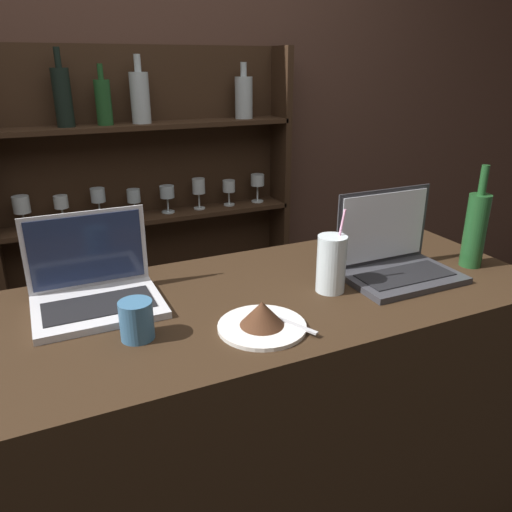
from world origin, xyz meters
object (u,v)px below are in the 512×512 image
object	(u,v)px
laptop_near	(94,287)
water_glass	(331,264)
laptop_far	(395,257)
cake_plate	(262,319)
coffee_cup	(136,320)
wine_bottle_green	(475,229)

from	to	relation	value
laptop_near	water_glass	bearing A→B (deg)	-17.27
laptop_far	cake_plate	world-z (taller)	laptop_far
laptop_near	coffee_cup	bearing A→B (deg)	-74.45
laptop_near	cake_plate	distance (m)	0.45
laptop_near	wine_bottle_green	size ratio (longest dim) A/B	1.01
cake_plate	coffee_cup	distance (m)	0.28
cake_plate	coffee_cup	bearing A→B (deg)	163.84
wine_bottle_green	coffee_cup	distance (m)	1.02
cake_plate	coffee_cup	xyz separation A→B (m)	(-0.27, 0.08, 0.02)
laptop_far	wine_bottle_green	bearing A→B (deg)	-8.51
laptop_near	cake_plate	bearing A→B (deg)	-41.57
water_glass	wine_bottle_green	size ratio (longest dim) A/B	0.73
cake_plate	water_glass	size ratio (longest dim) A/B	0.92
laptop_near	laptop_far	xyz separation A→B (m)	(0.82, -0.17, 0.01)
laptop_far	wine_bottle_green	size ratio (longest dim) A/B	1.04
wine_bottle_green	cake_plate	bearing A→B (deg)	-173.47
cake_plate	wine_bottle_green	size ratio (longest dim) A/B	0.68
laptop_far	coffee_cup	xyz separation A→B (m)	(-0.76, -0.05, -0.01)
water_glass	wine_bottle_green	bearing A→B (deg)	-3.09
water_glass	coffee_cup	xyz separation A→B (m)	(-0.53, -0.03, -0.03)
laptop_near	water_glass	xyz separation A→B (m)	(0.59, -0.18, 0.03)
wine_bottle_green	laptop_near	bearing A→B (deg)	168.98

